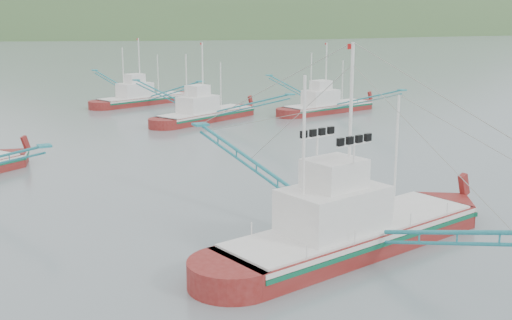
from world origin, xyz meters
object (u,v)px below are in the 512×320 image
bg_boat_extra (142,91)px  main_boat (352,213)px  bg_boat_right (327,100)px  bg_boat_far (205,104)px

bg_boat_extra → main_boat: bearing=-115.7°
bg_boat_right → bg_boat_extra: bg_boat_extra is taller
main_boat → bg_boat_extra: (8.85, 58.74, -0.13)m
bg_boat_extra → bg_boat_right: bearing=-62.9°
main_boat → bg_boat_right: size_ratio=1.23×
bg_boat_far → bg_boat_right: (16.08, -1.35, -0.38)m
main_boat → bg_boat_extra: 59.40m
bg_boat_right → bg_boat_extra: bearing=124.3°
main_boat → bg_boat_far: bearing=65.9°
bg_boat_right → bg_boat_extra: size_ratio=0.98×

